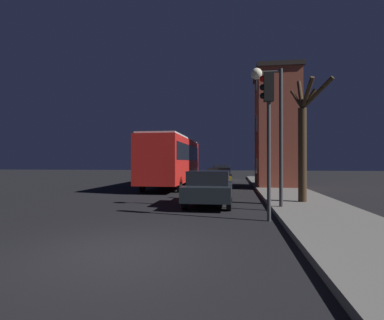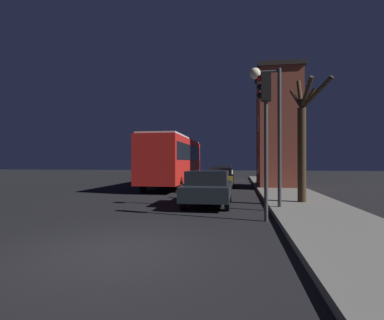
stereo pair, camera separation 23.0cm
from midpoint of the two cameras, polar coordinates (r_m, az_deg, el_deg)
name	(u,v)px [view 1 (the left image)]	position (r m, az deg, el deg)	size (l,w,h in m)	color
ground_plane	(118,252)	(6.61, -14.96, -16.60)	(120.00, 120.00, 0.00)	black
brick_building	(276,128)	(22.53, 15.50, 5.94)	(3.05, 4.64, 8.26)	brown
streetlamp	(270,108)	(11.84, 14.10, 9.63)	(1.19, 0.43, 5.26)	#38383A
traffic_light	(268,115)	(9.73, 13.57, 8.32)	(0.43, 0.24, 4.65)	#38383A
bare_tree	(304,139)	(13.49, 20.03, 3.77)	(1.46, 1.73, 5.29)	#382819
bus	(172,158)	(21.81, -4.08, 0.39)	(2.54, 10.41, 3.60)	red
car_near_lane	(210,187)	(12.85, 2.84, -5.15)	(1.87, 4.31, 1.48)	black
car_mid_lane	(220,177)	(21.89, 4.99, -3.26)	(1.75, 4.06, 1.42)	olive
car_far_lane	(222,172)	(30.84, 5.44, -2.32)	(1.76, 4.36, 1.53)	beige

